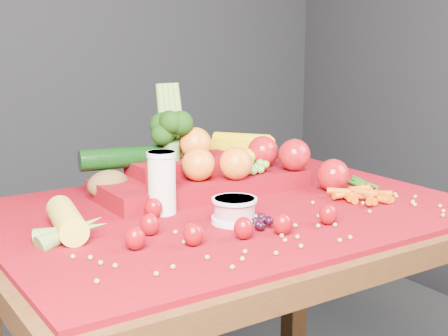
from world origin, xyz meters
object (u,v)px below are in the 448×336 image
yogurt_bowl (234,209)px  produce_mound (211,167)px  milk_glass (162,180)px  table (229,252)px

yogurt_bowl → produce_mound: 0.28m
produce_mound → milk_glass: bearing=-150.6°
table → produce_mound: (0.05, 0.15, 0.17)m
table → milk_glass: milk_glass is taller
milk_glass → yogurt_bowl: milk_glass is taller
milk_glass → produce_mound: bearing=29.4°
milk_glass → yogurt_bowl: size_ratio=1.42×
produce_mound → table: bearing=-107.5°
milk_glass → produce_mound: size_ratio=0.23×
milk_glass → produce_mound: 0.23m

